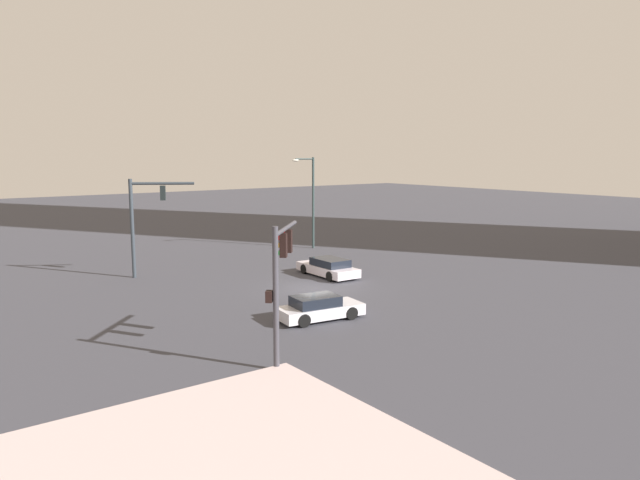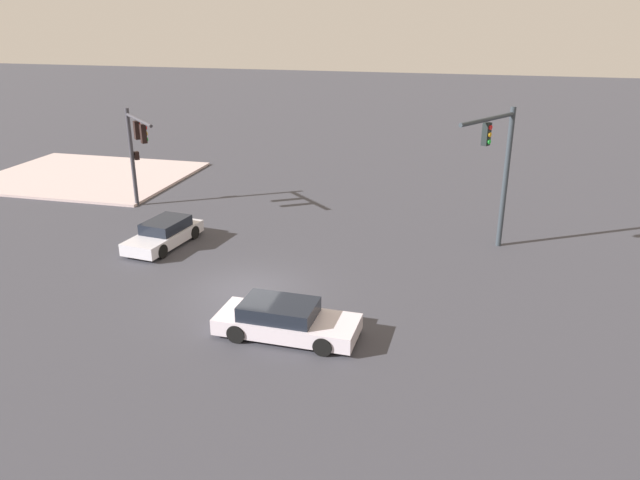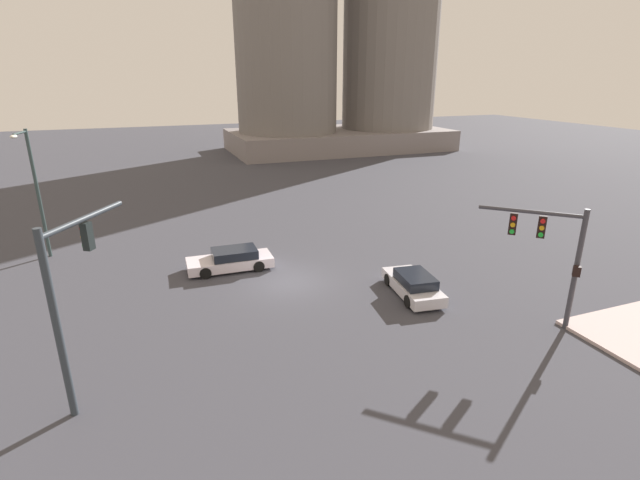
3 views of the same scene
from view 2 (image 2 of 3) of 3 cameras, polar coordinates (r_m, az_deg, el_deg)
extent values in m
plane|color=#3C3C45|center=(24.11, -6.89, -4.80)|extent=(181.14, 181.14, 0.00)
cube|color=beige|center=(43.14, -21.03, 5.64)|extent=(12.84, 10.40, 0.15)
cylinder|color=#313940|center=(28.73, 17.07, 5.53)|extent=(0.25, 0.25, 6.46)
cylinder|color=#313940|center=(26.40, 15.55, 10.91)|extent=(2.28, 3.54, 0.19)
cube|color=black|center=(26.50, 15.40, 9.60)|extent=(0.39, 0.41, 0.95)
cylinder|color=red|center=(26.37, 15.77, 10.16)|extent=(0.16, 0.20, 0.20)
cylinder|color=orange|center=(26.42, 15.70, 9.52)|extent=(0.16, 0.20, 0.20)
cylinder|color=green|center=(26.48, 15.64, 8.89)|extent=(0.16, 0.20, 0.20)
cylinder|color=#3B3A43|center=(35.27, -17.28, 7.39)|extent=(0.22, 0.22, 5.46)
cylinder|color=#3B3A43|center=(32.82, -16.72, 10.78)|extent=(3.13, 3.04, 0.17)
cube|color=black|center=(33.43, -16.87, 9.87)|extent=(0.41, 0.41, 0.95)
cylinder|color=red|center=(33.42, -16.65, 10.40)|extent=(0.19, 0.18, 0.20)
cylinder|color=orange|center=(33.47, -16.60, 9.90)|extent=(0.19, 0.18, 0.20)
cylinder|color=green|center=(33.52, -16.55, 9.40)|extent=(0.19, 0.18, 0.20)
cube|color=black|center=(32.34, -16.30, 9.58)|extent=(0.41, 0.41, 0.95)
cylinder|color=red|center=(32.33, -16.08, 10.13)|extent=(0.19, 0.18, 0.20)
cylinder|color=orange|center=(32.38, -16.03, 9.61)|extent=(0.19, 0.18, 0.20)
cylinder|color=green|center=(32.44, -15.97, 9.10)|extent=(0.19, 0.18, 0.20)
cube|color=black|center=(35.31, -16.90, 7.61)|extent=(0.38, 0.38, 0.44)
cube|color=silver|center=(29.22, -14.51, 0.28)|extent=(2.24, 4.43, 0.55)
cube|color=black|center=(29.24, -14.32, 1.40)|extent=(1.78, 2.38, 0.50)
cylinder|color=black|center=(27.83, -14.69, -1.04)|extent=(0.30, 0.66, 0.64)
cylinder|color=black|center=(28.75, -17.29, -0.60)|extent=(0.30, 0.66, 0.64)
cylinder|color=black|center=(29.84, -11.79, 0.70)|extent=(0.30, 0.66, 0.64)
cylinder|color=black|center=(30.71, -14.31, 1.07)|extent=(0.30, 0.66, 0.64)
cube|color=silver|center=(20.67, -3.09, -7.92)|extent=(4.87, 2.03, 0.55)
cube|color=black|center=(20.51, -3.89, -6.52)|extent=(2.55, 1.73, 0.50)
cylinder|color=black|center=(21.08, 1.56, -7.63)|extent=(0.65, 0.24, 0.64)
cylinder|color=black|center=(19.61, 0.27, -9.98)|extent=(0.65, 0.24, 0.64)
cylinder|color=black|center=(21.92, -6.06, -6.57)|extent=(0.65, 0.24, 0.64)
cylinder|color=black|center=(20.50, -7.88, -8.72)|extent=(0.65, 0.24, 0.64)
camera|label=1|loc=(54.64, -28.74, 16.05)|focal=33.36mm
camera|label=3|loc=(42.71, 13.22, 20.61)|focal=26.52mm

